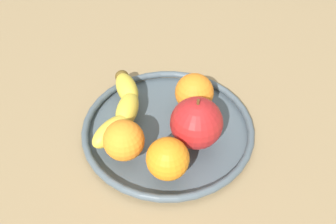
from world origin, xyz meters
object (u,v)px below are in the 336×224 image
orange_back_right (124,140)px  orange_center (168,159)px  apple (196,123)px  fruit_bowl (168,128)px  orange_front_left (194,93)px  banana (122,108)px

orange_back_right → orange_center: same height
apple → orange_center: 7.66cm
fruit_bowl → orange_back_right: (-5.46, 7.28, 4.07)cm
orange_back_right → orange_front_left: 15.33cm
fruit_bowl → apple: (-3.95, -4.01, 5.02)cm
orange_back_right → orange_front_left: orange_front_left is taller
orange_back_right → orange_center: (-4.16, -6.24, 0.01)cm
orange_front_left → banana: bearing=93.6°
orange_center → orange_front_left: bearing=-23.9°
apple → orange_back_right: 11.43cm
fruit_bowl → orange_center: (-9.63, 1.04, 4.09)cm
fruit_bowl → orange_front_left: 7.52cm
banana → orange_front_left: size_ratio=2.81×
apple → fruit_bowl: bearing=45.5°
orange_center → orange_back_right: bearing=56.3°
fruit_bowl → orange_back_right: orange_back_right is taller
banana → apple: bearing=-106.0°
apple → banana: bearing=58.7°
banana → apple: apple is taller
orange_front_left → orange_center: orange_front_left is taller
orange_front_left → fruit_bowl: bearing=128.0°
banana → orange_back_right: orange_back_right is taller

